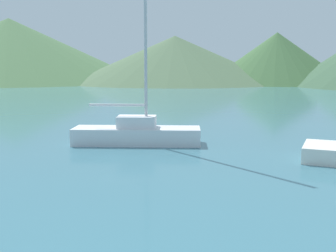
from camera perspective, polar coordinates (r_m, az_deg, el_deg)
The scene contains 4 objects.
sailboat_middle at distance 16.82m, azimuth -4.22°, elevation -0.55°, with size 5.23×2.53×11.51m.
hill_west at distance 92.24m, azimuth -20.62°, elevation 9.60°, with size 55.02×55.02×12.68m.
hill_central at distance 78.60m, azimuth 0.95°, elevation 8.98°, with size 39.48×39.48×8.64m.
hill_east at distance 78.31m, azimuth 14.49°, elevation 8.89°, with size 25.39×25.39×9.06m.
Camera 1 is at (2.64, 1.21, 3.08)m, focal length 45.00 mm.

